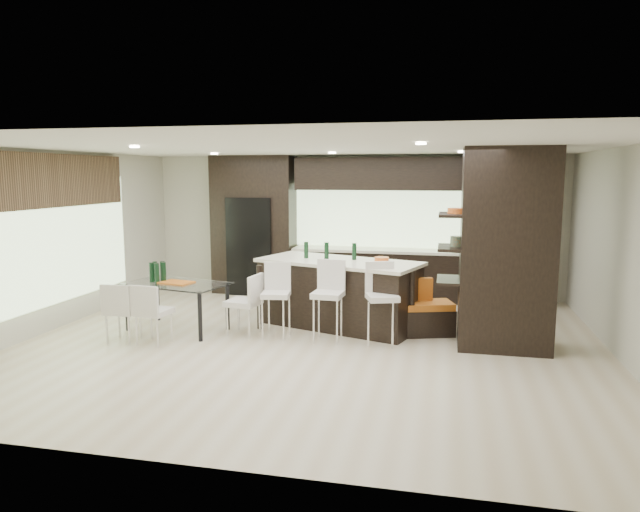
% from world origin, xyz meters
% --- Properties ---
extents(ground, '(8.00, 8.00, 0.00)m').
position_xyz_m(ground, '(0.00, 0.00, 0.00)').
color(ground, beige).
rests_on(ground, ground).
extents(back_wall, '(8.00, 0.02, 2.70)m').
position_xyz_m(back_wall, '(0.00, 3.50, 1.35)').
color(back_wall, beige).
rests_on(back_wall, ground).
extents(left_wall, '(0.02, 7.00, 2.70)m').
position_xyz_m(left_wall, '(-4.00, 0.00, 1.35)').
color(left_wall, beige).
rests_on(left_wall, ground).
extents(right_wall, '(0.02, 7.00, 2.70)m').
position_xyz_m(right_wall, '(4.00, 0.00, 1.35)').
color(right_wall, beige).
rests_on(right_wall, ground).
extents(ceiling, '(8.00, 7.00, 0.02)m').
position_xyz_m(ceiling, '(0.00, 0.00, 2.70)').
color(ceiling, white).
rests_on(ceiling, ground).
extents(window_left, '(0.04, 3.20, 1.90)m').
position_xyz_m(window_left, '(-3.96, 0.20, 1.35)').
color(window_left, '#B2D199').
rests_on(window_left, left_wall).
extents(window_back, '(3.40, 0.04, 1.20)m').
position_xyz_m(window_back, '(0.60, 3.46, 1.55)').
color(window_back, '#B2D199').
rests_on(window_back, back_wall).
extents(stone_accent, '(0.08, 3.00, 0.80)m').
position_xyz_m(stone_accent, '(-3.93, 0.20, 2.25)').
color(stone_accent, brown).
rests_on(stone_accent, left_wall).
extents(ceiling_spots, '(4.00, 3.00, 0.02)m').
position_xyz_m(ceiling_spots, '(0.00, 0.25, 2.68)').
color(ceiling_spots, white).
rests_on(ceiling_spots, ceiling).
extents(back_cabinetry, '(6.80, 0.68, 2.70)m').
position_xyz_m(back_cabinetry, '(0.50, 3.17, 1.35)').
color(back_cabinetry, black).
rests_on(back_cabinetry, ground).
extents(refrigerator, '(0.90, 0.68, 1.90)m').
position_xyz_m(refrigerator, '(-1.90, 3.12, 0.95)').
color(refrigerator, black).
rests_on(refrigerator, ground).
extents(partition_column, '(1.20, 0.80, 2.70)m').
position_xyz_m(partition_column, '(2.60, 0.40, 1.35)').
color(partition_column, black).
rests_on(partition_column, ground).
extents(kitchen_island, '(2.70, 1.80, 1.04)m').
position_xyz_m(kitchen_island, '(0.21, 1.00, 0.52)').
color(kitchen_island, black).
rests_on(kitchen_island, ground).
extents(stool_left, '(0.43, 0.43, 0.87)m').
position_xyz_m(stool_left, '(-0.56, 0.18, 0.44)').
color(stool_left, silver).
rests_on(stool_left, ground).
extents(stool_mid, '(0.43, 0.43, 0.92)m').
position_xyz_m(stool_mid, '(0.21, 0.16, 0.46)').
color(stool_mid, silver).
rests_on(stool_mid, ground).
extents(stool_right, '(0.52, 0.52, 0.92)m').
position_xyz_m(stool_right, '(0.97, 0.17, 0.46)').
color(stool_right, silver).
rests_on(stool_right, ground).
extents(bench, '(1.35, 0.84, 0.49)m').
position_xyz_m(bench, '(1.32, 0.75, 0.24)').
color(bench, black).
rests_on(bench, ground).
extents(floor_vase, '(0.45, 0.45, 1.19)m').
position_xyz_m(floor_vase, '(2.30, 0.55, 0.59)').
color(floor_vase, '#4D533C').
rests_on(floor_vase, ground).
extents(dining_table, '(1.65, 1.14, 0.72)m').
position_xyz_m(dining_table, '(-2.13, 0.23, 0.36)').
color(dining_table, white).
rests_on(dining_table, ground).
extents(chair_near, '(0.47, 0.47, 0.79)m').
position_xyz_m(chair_near, '(-2.13, -0.48, 0.40)').
color(chair_near, silver).
rests_on(chair_near, ground).
extents(chair_far, '(0.44, 0.44, 0.78)m').
position_xyz_m(chair_far, '(-2.60, -0.48, 0.39)').
color(chair_far, silver).
rests_on(chair_far, ground).
extents(chair_end, '(0.50, 0.50, 0.83)m').
position_xyz_m(chair_end, '(-1.07, 0.23, 0.42)').
color(chair_end, silver).
rests_on(chair_end, ground).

